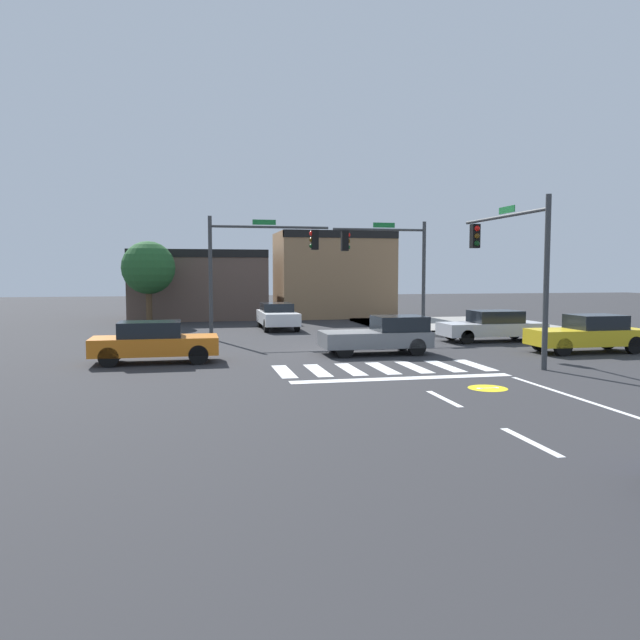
# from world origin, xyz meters

# --- Properties ---
(ground_plane) EXTENTS (120.00, 120.00, 0.00)m
(ground_plane) POSITION_xyz_m (0.00, 0.00, 0.00)
(ground_plane) COLOR #2B2B2D
(crosswalk_near) EXTENTS (7.02, 2.58, 0.01)m
(crosswalk_near) POSITION_xyz_m (-0.00, -4.50, 0.00)
(crosswalk_near) COLOR silver
(crosswalk_near) RESTS_ON ground_plane
(lane_markings) EXTENTS (6.80, 18.75, 0.01)m
(lane_markings) POSITION_xyz_m (1.16, -11.43, 0.00)
(lane_markings) COLOR white
(lane_markings) RESTS_ON ground_plane
(bike_detector_marking) EXTENTS (1.07, 1.07, 0.01)m
(bike_detector_marking) POSITION_xyz_m (1.72, -8.44, 0.00)
(bike_detector_marking) COLOR yellow
(bike_detector_marking) RESTS_ON ground_plane
(curb_corner_northeast) EXTENTS (10.00, 10.60, 0.15)m
(curb_corner_northeast) POSITION_xyz_m (8.49, 9.42, 0.07)
(curb_corner_northeast) COLOR gray
(curb_corner_northeast) RESTS_ON ground_plane
(storefront_row) EXTENTS (17.62, 6.54, 5.89)m
(storefront_row) POSITION_xyz_m (-1.03, 18.98, 2.63)
(storefront_row) COLOR brown
(storefront_row) RESTS_ON ground_plane
(traffic_signal_northwest) EXTENTS (5.69, 0.32, 5.73)m
(traffic_signal_northwest) POSITION_xyz_m (-3.00, 5.50, 3.98)
(traffic_signal_northwest) COLOR #383A3D
(traffic_signal_northwest) RESTS_ON ground_plane
(traffic_signal_southeast) EXTENTS (0.32, 5.94, 5.60)m
(traffic_signal_southeast) POSITION_xyz_m (4.99, -3.59, 3.91)
(traffic_signal_southeast) COLOR #383A3D
(traffic_signal_southeast) RESTS_ON ground_plane
(traffic_signal_northeast) EXTENTS (4.74, 0.32, 5.64)m
(traffic_signal_northeast) POSITION_xyz_m (3.50, 5.45, 3.89)
(traffic_signal_northeast) COLOR #383A3D
(traffic_signal_northeast) RESTS_ON ground_plane
(car_white) EXTENTS (1.85, 4.50, 1.43)m
(car_white) POSITION_xyz_m (-1.44, 9.92, 0.75)
(car_white) COLOR white
(car_white) RESTS_ON ground_plane
(car_orange) EXTENTS (4.28, 1.72, 1.44)m
(car_orange) POSITION_xyz_m (-7.39, -1.70, 0.74)
(car_orange) COLOR orange
(car_orange) RESTS_ON ground_plane
(car_silver) EXTENTS (4.69, 1.84, 1.40)m
(car_silver) POSITION_xyz_m (7.31, 2.04, 0.70)
(car_silver) COLOR #B7BABF
(car_silver) RESTS_ON ground_plane
(car_yellow) EXTENTS (4.48, 1.77, 1.48)m
(car_yellow) POSITION_xyz_m (9.12, -2.33, 0.74)
(car_yellow) COLOR gold
(car_yellow) RESTS_ON ground_plane
(car_gray) EXTENTS (4.13, 1.87, 1.46)m
(car_gray) POSITION_xyz_m (1.03, -1.08, 0.73)
(car_gray) COLOR slate
(car_gray) RESTS_ON ground_plane
(roadside_tree) EXTENTS (3.11, 3.11, 4.95)m
(roadside_tree) POSITION_xyz_m (-8.50, 14.00, 3.38)
(roadside_tree) COLOR #4C3823
(roadside_tree) RESTS_ON ground_plane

